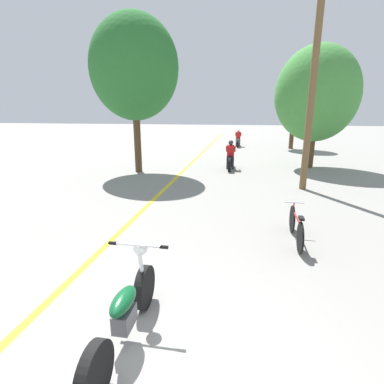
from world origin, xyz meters
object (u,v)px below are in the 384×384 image
object	(u,v)px
utility_pole	(313,82)
motorcycle_rider_far	(238,140)
motorcycle_rider_lead	(230,158)
roadside_tree_right_near	(317,94)
roadside_tree_left	(134,68)
bicycle_parked	(296,227)
roadside_tree_right_far	(295,98)
motorcycle_foreground	(126,312)

from	to	relation	value
utility_pole	motorcycle_rider_far	xyz separation A→B (m)	(-2.72, 13.18, -3.23)
motorcycle_rider_lead	motorcycle_rider_far	bearing A→B (deg)	89.20
roadside_tree_right_near	roadside_tree_left	bearing A→B (deg)	-162.72
motorcycle_rider_far	bicycle_parked	bearing A→B (deg)	-84.56
utility_pole	roadside_tree_left	xyz separation A→B (m)	(-7.11, 2.07, 0.86)
utility_pole	motorcycle_rider_lead	world-z (taller)	utility_pole
roadside_tree_right_far	motorcycle_rider_lead	bearing A→B (deg)	-114.52
roadside_tree_right_far	motorcycle_rider_far	xyz separation A→B (m)	(-4.00, 0.64, -3.17)
roadside_tree_right_near	roadside_tree_left	world-z (taller)	roadside_tree_left
roadside_tree_left	motorcycle_foreground	xyz separation A→B (m)	(3.56, -10.42, -4.18)
utility_pole	roadside_tree_right_far	bearing A→B (deg)	84.15
motorcycle_foreground	motorcycle_rider_lead	world-z (taller)	motorcycle_rider_lead
utility_pole	motorcycle_rider_lead	size ratio (longest dim) A/B	3.60
roadside_tree_right_far	motorcycle_rider_far	bearing A→B (deg)	170.97
motorcycle_rider_lead	roadside_tree_right_far	bearing A→B (deg)	65.48
utility_pole	roadside_tree_right_far	distance (m)	12.61
utility_pole	motorcycle_rider_far	distance (m)	13.84
utility_pole	roadside_tree_right_far	world-z (taller)	utility_pole
utility_pole	roadside_tree_right_far	xyz separation A→B (m)	(1.28, 12.54, -0.06)
motorcycle_rider_far	roadside_tree_right_near	bearing A→B (deg)	-65.75
motorcycle_foreground	motorcycle_rider_far	xyz separation A→B (m)	(0.83, 21.53, 0.09)
utility_pole	bicycle_parked	xyz separation A→B (m)	(-1.00, -4.89, -3.39)
roadside_tree_right_far	roadside_tree_left	xyz separation A→B (m)	(-8.39, -10.47, 0.92)
roadside_tree_right_far	bicycle_parked	distance (m)	17.89
roadside_tree_left	motorcycle_foreground	world-z (taller)	roadside_tree_left
roadside_tree_right_near	motorcycle_rider_lead	bearing A→B (deg)	-163.73
motorcycle_rider_lead	motorcycle_rider_far	size ratio (longest dim) A/B	0.94
motorcycle_foreground	motorcycle_rider_lead	xyz separation A→B (m)	(0.69, 11.82, 0.11)
roadside_tree_right_near	roadside_tree_left	size ratio (longest dim) A/B	0.85
utility_pole	roadside_tree_left	size ratio (longest dim) A/B	1.06
roadside_tree_left	motorcycle_rider_far	size ratio (longest dim) A/B	3.18
roadside_tree_right_near	bicycle_parked	world-z (taller)	roadside_tree_right_near
roadside_tree_right_near	bicycle_parked	distance (m)	10.28
motorcycle_foreground	motorcycle_rider_far	world-z (taller)	motorcycle_rider_far
roadside_tree_right_far	roadside_tree_left	distance (m)	13.45
utility_pole	motorcycle_rider_lead	xyz separation A→B (m)	(-2.85, 3.47, -3.20)
roadside_tree_right_far	utility_pole	bearing A→B (deg)	-95.85
motorcycle_rider_far	roadside_tree_left	bearing A→B (deg)	-111.56
roadside_tree_right_near	motorcycle_rider_far	xyz separation A→B (m)	(-3.85, 8.55, -3.06)
motorcycle_rider_far	motorcycle_rider_lead	bearing A→B (deg)	-90.80
bicycle_parked	roadside_tree_right_near	bearing A→B (deg)	77.40
motorcycle_rider_lead	motorcycle_rider_far	distance (m)	9.71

